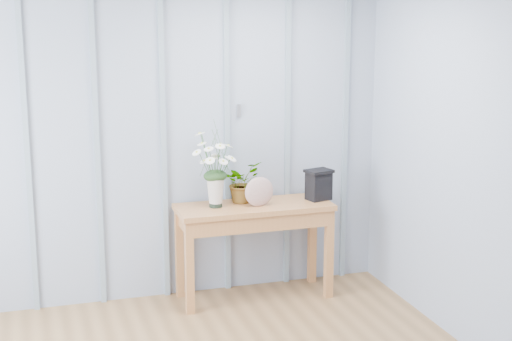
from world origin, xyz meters
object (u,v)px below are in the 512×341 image
object	(u,v)px
carved_box	(319,184)
daisy_vase	(215,156)
sideboard	(254,219)
felt_disc_vessel	(259,192)

from	to	relation	value
carved_box	daisy_vase	bearing A→B (deg)	178.18
daisy_vase	carved_box	xyz separation A→B (m)	(0.83, -0.03, -0.27)
sideboard	felt_disc_vessel	distance (m)	0.24
sideboard	carved_box	distance (m)	0.58
felt_disc_vessel	carved_box	distance (m)	0.51
sideboard	daisy_vase	xyz separation A→B (m)	(-0.30, 0.02, 0.51)
sideboard	felt_disc_vessel	bearing A→B (deg)	-67.66
daisy_vase	felt_disc_vessel	size ratio (longest dim) A/B	2.73
sideboard	daisy_vase	size ratio (longest dim) A/B	1.91
sideboard	carved_box	bearing A→B (deg)	-0.48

